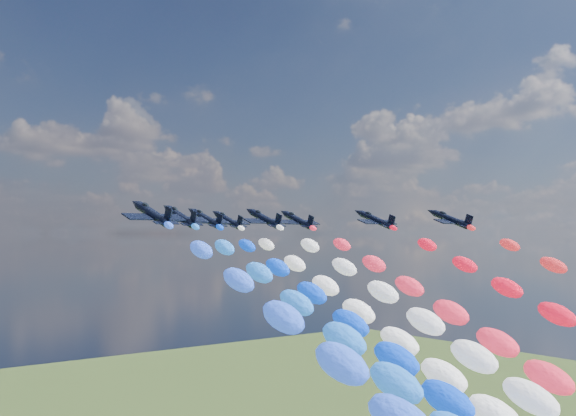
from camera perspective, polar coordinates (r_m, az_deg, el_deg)
jet_0 at (r=109.00m, az=-10.95°, el=-0.48°), size 10.24×13.56×6.88m
jet_1 at (r=125.35m, az=-8.73°, el=-0.70°), size 9.64×13.12×6.88m
jet_2 at (r=141.01m, az=-6.69°, el=-0.86°), size 10.43×13.69×6.88m
jet_3 at (r=141.94m, az=-1.92°, el=-0.88°), size 9.82×13.25×6.88m
jet_4 at (r=156.78m, az=-4.89°, el=-0.99°), size 9.87×13.29×6.88m
trail_4 at (r=111.25m, az=14.51°, el=-15.57°), size 6.44×126.64×60.99m
jet_5 at (r=154.67m, az=0.79°, el=-0.98°), size 9.91×13.32×6.88m
jet_6 at (r=152.68m, az=7.13°, el=-0.95°), size 10.01×13.39×6.88m
jet_7 at (r=152.59m, az=13.08°, el=-0.91°), size 9.86×13.28×6.88m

